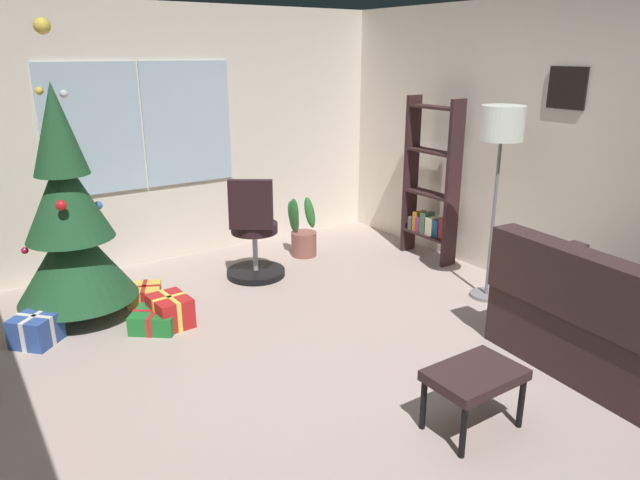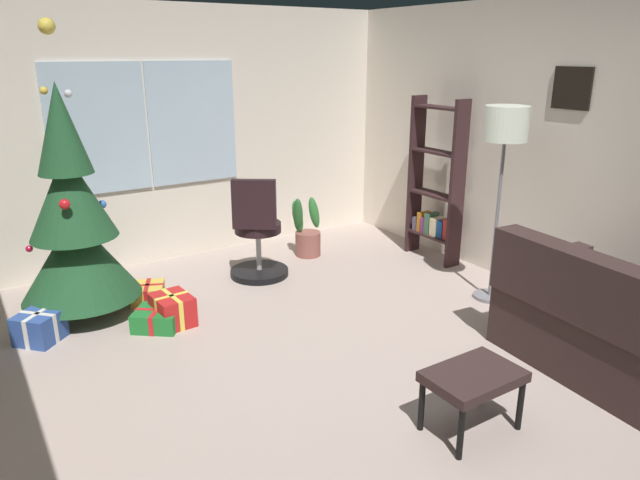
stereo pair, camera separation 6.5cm
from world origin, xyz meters
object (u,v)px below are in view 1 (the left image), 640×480
object	(u,v)px
gift_box_red	(170,311)
bookshelf	(431,190)
gift_box_gold	(145,295)
holiday_tree	(70,225)
gift_box_green	(156,320)
gift_box_blue	(36,330)
office_chair	(254,239)
potted_plant	(302,233)
footstool	(475,379)
floor_lamp	(501,138)

from	to	relation	value
gift_box_red	bookshelf	xyz separation A→B (m)	(2.81, 0.03, 0.60)
bookshelf	gift_box_gold	bearing A→B (deg)	169.92
holiday_tree	gift_box_green	distance (m)	1.00
gift_box_red	gift_box_blue	bearing A→B (deg)	164.51
gift_box_green	gift_box_red	bearing A→B (deg)	-0.44
holiday_tree	gift_box_green	bearing A→B (deg)	-53.43
office_chair	bookshelf	size ratio (longest dim) A/B	0.60
potted_plant	holiday_tree	bearing A→B (deg)	-173.70
office_chair	bookshelf	bearing A→B (deg)	-15.55
holiday_tree	office_chair	bearing A→B (deg)	-1.89
holiday_tree	office_chair	world-z (taller)	holiday_tree
footstool	gift_box_gold	xyz separation A→B (m)	(-1.00, 2.78, -0.24)
gift_box_gold	footstool	bearing A→B (deg)	-70.22
gift_box_green	potted_plant	distance (m)	2.06
gift_box_red	floor_lamp	bearing A→B (deg)	-22.12
footstool	bookshelf	bearing A→B (deg)	50.94
holiday_tree	gift_box_green	xyz separation A→B (m)	(0.43, -0.58, -0.70)
footstool	holiday_tree	xyz separation A→B (m)	(-1.51, 2.82, 0.46)
gift_box_green	bookshelf	world-z (taller)	bookshelf
office_chair	potted_plant	world-z (taller)	office_chair
holiday_tree	floor_lamp	size ratio (longest dim) A/B	1.39
gift_box_green	gift_box_blue	bearing A→B (deg)	162.37
gift_box_green	gift_box_gold	distance (m)	0.54
gift_box_blue	potted_plant	world-z (taller)	potted_plant
holiday_tree	gift_box_gold	world-z (taller)	holiday_tree
holiday_tree	gift_box_blue	size ratio (longest dim) A/B	5.69
gift_box_gold	bookshelf	xyz separation A→B (m)	(2.84, -0.51, 0.65)
floor_lamp	gift_box_green	bearing A→B (deg)	158.79
holiday_tree	footstool	bearing A→B (deg)	-61.78
gift_box_red	floor_lamp	world-z (taller)	floor_lamp
holiday_tree	gift_box_red	xyz separation A→B (m)	(0.55, -0.58, -0.66)
holiday_tree	gift_box_red	bearing A→B (deg)	-46.39
gift_box_green	potted_plant	bearing A→B (deg)	23.82
gift_box_red	floor_lamp	xyz separation A→B (m)	(2.51, -1.02, 1.28)
holiday_tree	office_chair	size ratio (longest dim) A/B	2.33
floor_lamp	bookshelf	bearing A→B (deg)	74.29
gift_box_gold	office_chair	xyz separation A→B (m)	(1.07, -0.01, 0.31)
footstool	gift_box_green	bearing A→B (deg)	115.83
bookshelf	floor_lamp	xyz separation A→B (m)	(-0.30, -1.05, 0.68)
holiday_tree	gift_box_gold	xyz separation A→B (m)	(0.51, -0.04, -0.70)
footstool	potted_plant	bearing A→B (deg)	75.53
gift_box_green	gift_box_blue	size ratio (longest dim) A/B	1.13
gift_box_blue	office_chair	distance (m)	2.00
gift_box_gold	floor_lamp	distance (m)	3.27
holiday_tree	gift_box_red	distance (m)	1.03
gift_box_green	gift_box_gold	size ratio (longest dim) A/B	1.22
gift_box_gold	gift_box_red	bearing A→B (deg)	-86.26
holiday_tree	office_chair	xyz separation A→B (m)	(1.58, -0.05, -0.38)
bookshelf	potted_plant	distance (m)	1.41
holiday_tree	floor_lamp	world-z (taller)	holiday_tree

